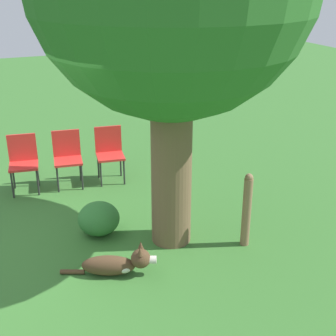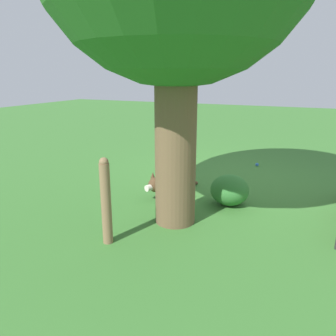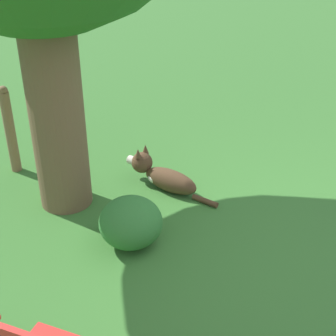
# 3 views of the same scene
# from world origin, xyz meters

# --- Properties ---
(ground_plane) EXTENTS (30.00, 30.00, 0.00)m
(ground_plane) POSITION_xyz_m (0.00, 0.00, 0.00)
(ground_plane) COLOR #38702D
(dog) EXTENTS (0.54, 1.06, 0.40)m
(dog) POSITION_xyz_m (0.81, 0.72, 0.14)
(dog) COLOR #513823
(dog) RESTS_ON ground_plane
(fence_post) EXTENTS (0.11, 0.11, 0.99)m
(fence_post) POSITION_xyz_m (0.81, 2.41, 0.50)
(fence_post) COLOR #846647
(fence_post) RESTS_ON ground_plane
(tennis_ball) EXTENTS (0.07, 0.07, 0.07)m
(tennis_ball) POSITION_xyz_m (-0.21, -1.50, 0.03)
(tennis_ball) COLOR blue
(tennis_ball) RESTS_ON ground_plane
(low_shrub) EXTENTS (0.55, 0.55, 0.44)m
(low_shrub) POSITION_xyz_m (-0.17, 0.75, 0.22)
(low_shrub) COLOR #337533
(low_shrub) RESTS_ON ground_plane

